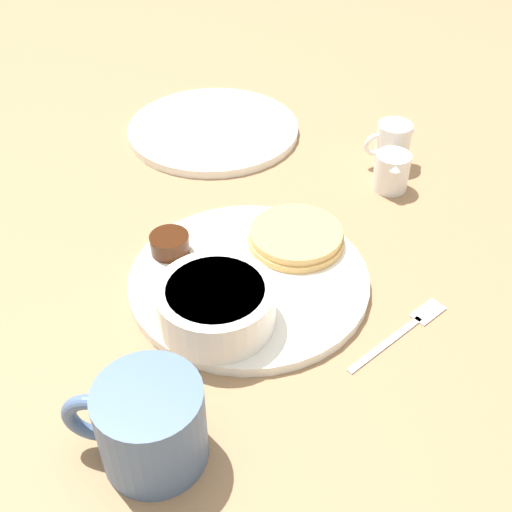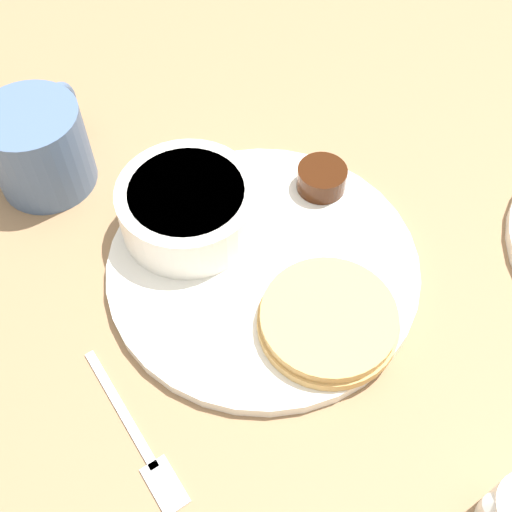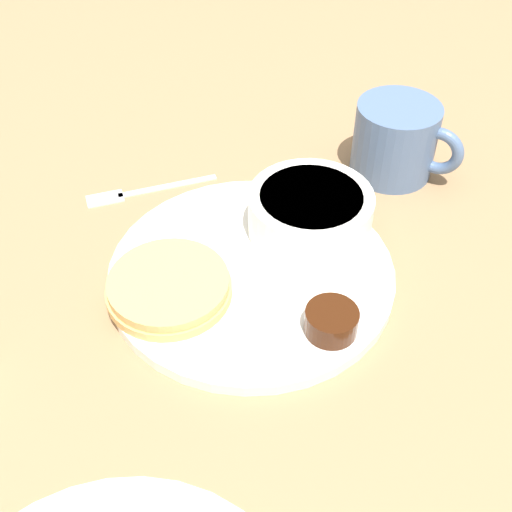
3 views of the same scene
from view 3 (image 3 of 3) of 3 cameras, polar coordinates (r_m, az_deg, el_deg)
The scene contains 8 objects.
ground_plane at distance 0.60m, azimuth -0.42°, elevation -1.86°, with size 4.00×4.00×0.00m, color #93704C.
plate at distance 0.60m, azimuth -0.42°, elevation -1.46°, with size 0.27×0.27×0.01m.
pancake_stack at distance 0.57m, azimuth -7.76°, elevation -2.72°, with size 0.11×0.11×0.02m.
bowl at distance 0.62m, azimuth 4.84°, elevation 3.91°, with size 0.12×0.12×0.05m.
syrup_cup at distance 0.54m, azimuth 6.71°, elevation -5.78°, with size 0.05×0.05×0.02m.
butter_ramekin at distance 0.63m, azimuth 7.34°, elevation 3.61°, with size 0.04×0.04×0.04m.
coffee_mug at distance 0.72m, azimuth 12.42°, elevation 10.01°, with size 0.10×0.11×0.08m.
fork at distance 0.71m, azimuth -10.58°, elevation 5.64°, with size 0.04×0.14×0.00m.
Camera 3 is at (0.42, -0.06, 0.43)m, focal length 45.00 mm.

